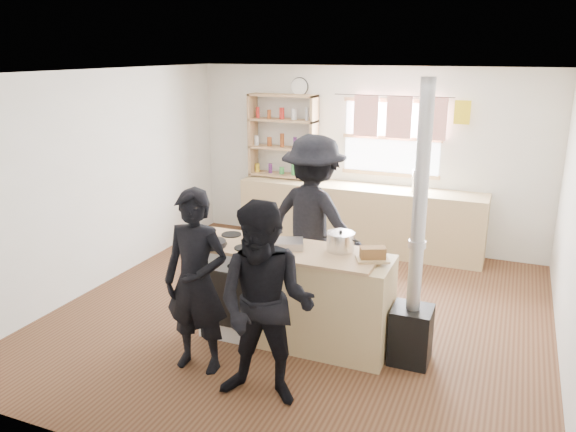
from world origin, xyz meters
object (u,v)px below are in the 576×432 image
(stockpot_stove, at_px, (257,229))
(person_far, at_px, (314,221))
(thermos, at_px, (416,181))
(bread_board, at_px, (373,255))
(stockpot_counter, at_px, (340,242))
(flue_heater, at_px, (414,295))
(skillet_greens, at_px, (210,243))
(roast_tray, at_px, (285,243))
(person_near_left, at_px, (196,282))
(cooking_island, at_px, (295,295))
(person_near_right, at_px, (265,305))

(stockpot_stove, bearing_deg, person_far, 64.94)
(thermos, relative_size, bread_board, 0.86)
(stockpot_counter, bearing_deg, bread_board, -20.43)
(flue_heater, bearing_deg, skillet_greens, -172.20)
(roast_tray, xyz_separation_m, person_near_left, (-0.50, -0.78, -0.16))
(thermos, xyz_separation_m, cooking_island, (-0.61, -2.77, -0.58))
(skillet_greens, relative_size, roast_tray, 0.78)
(roast_tray, bearing_deg, person_near_right, -76.00)
(stockpot_counter, bearing_deg, roast_tray, -167.54)
(roast_tray, bearing_deg, bread_board, -0.97)
(skillet_greens, bearing_deg, person_far, 61.32)
(cooking_island, bearing_deg, roast_tray, 171.50)
(skillet_greens, xyz_separation_m, bread_board, (1.50, 0.22, 0.02))
(roast_tray, height_order, stockpot_counter, stockpot_counter)
(bread_board, bearing_deg, roast_tray, 179.03)
(bread_board, height_order, flue_heater, flue_heater)
(stockpot_stove, xyz_separation_m, person_far, (0.34, 0.72, -0.08))
(cooking_island, relative_size, roast_tray, 5.01)
(thermos, xyz_separation_m, stockpot_counter, (-0.22, -2.64, -0.03))
(stockpot_stove, height_order, person_near_left, person_near_left)
(stockpot_stove, bearing_deg, stockpot_counter, -4.84)
(stockpot_stove, distance_m, stockpot_counter, 0.89)
(flue_heater, bearing_deg, person_near_left, -154.92)
(roast_tray, distance_m, stockpot_counter, 0.51)
(thermos, bearing_deg, skillet_greens, -114.87)
(stockpot_stove, height_order, person_near_right, person_near_right)
(person_far, bearing_deg, bread_board, 148.65)
(skillet_greens, bearing_deg, stockpot_counter, 16.46)
(skillet_greens, distance_m, person_near_left, 0.59)
(thermos, relative_size, stockpot_stove, 1.25)
(flue_heater, bearing_deg, cooking_island, -178.07)
(person_near_left, height_order, person_near_right, person_near_right)
(stockpot_stove, bearing_deg, person_near_right, -61.79)
(cooking_island, xyz_separation_m, person_near_left, (-0.60, -0.76, 0.34))
(cooking_island, relative_size, person_near_left, 1.22)
(stockpot_stove, xyz_separation_m, stockpot_counter, (0.88, -0.07, 0.00))
(stockpot_stove, xyz_separation_m, person_near_right, (0.63, -1.18, -0.19))
(stockpot_stove, relative_size, bread_board, 0.69)
(roast_tray, bearing_deg, skillet_greens, -160.67)
(stockpot_stove, relative_size, flue_heater, 0.09)
(skillet_greens, xyz_separation_m, roast_tray, (0.67, 0.24, 0.01))
(stockpot_stove, relative_size, person_near_left, 0.14)
(flue_heater, xyz_separation_m, person_near_left, (-1.70, -0.80, 0.16))
(cooking_island, relative_size, skillet_greens, 6.39)
(skillet_greens, distance_m, roast_tray, 0.71)
(thermos, distance_m, roast_tray, 2.85)
(stockpot_counter, relative_size, person_near_left, 0.16)
(roast_tray, bearing_deg, person_far, 92.99)
(skillet_greens, height_order, flue_heater, flue_heater)
(thermos, xyz_separation_m, stockpot_stove, (-1.10, -2.57, -0.03))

